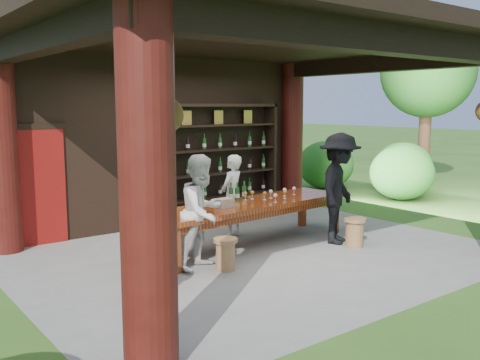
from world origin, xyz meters
TOP-DOWN VIEW (x-y plane):
  - ground at (0.00, 0.00)m, footprint 90.00×90.00m
  - pavilion at (-0.01, 0.43)m, footprint 7.50×6.00m
  - wine_shelf at (1.05, 2.45)m, footprint 2.73×0.42m
  - tasting_table at (0.21, 0.42)m, footprint 3.95×1.33m
  - stool_near_left at (-0.90, -0.43)m, footprint 0.36×0.36m
  - stool_near_right at (1.59, -0.70)m, footprint 0.38×0.38m
  - stool_far_left at (-2.17, -0.69)m, footprint 0.41×0.41m
  - host at (0.38, 1.14)m, footprint 0.64×0.55m
  - guest_woman at (-1.10, -0.14)m, footprint 0.98×0.88m
  - guest_man at (1.57, -0.35)m, footprint 1.42×1.23m
  - table_bottles at (0.20, 0.73)m, footprint 0.38×0.14m
  - table_glasses at (0.76, 0.47)m, footprint 1.12×0.55m
  - napkin_basket at (-0.38, 0.33)m, footprint 0.27×0.20m
  - shrubs at (2.12, 0.95)m, footprint 15.04×8.55m
  - trees at (2.97, 1.39)m, footprint 21.32×10.59m

SIDE VIEW (x-z plane):
  - ground at x=0.00m, z-range 0.00..0.00m
  - stool_near_left at x=-0.90m, z-range 0.01..0.48m
  - stool_near_right at x=1.59m, z-range 0.01..0.51m
  - stool_far_left at x=-2.17m, z-range 0.02..0.55m
  - shrubs at x=2.12m, z-range -0.12..1.24m
  - tasting_table at x=0.21m, z-range 0.26..1.01m
  - host at x=0.38m, z-range 0.00..1.49m
  - napkin_basket at x=-0.38m, z-range 0.75..0.89m
  - table_glasses at x=0.76m, z-range 0.75..0.90m
  - guest_woman at x=-1.10m, z-range 0.00..1.67m
  - table_bottles at x=0.20m, z-range 0.75..1.06m
  - guest_man at x=1.57m, z-range 0.00..1.91m
  - wine_shelf at x=1.05m, z-range 0.00..2.41m
  - pavilion at x=-0.01m, z-range 0.33..3.93m
  - trees at x=2.97m, z-range 0.97..5.77m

